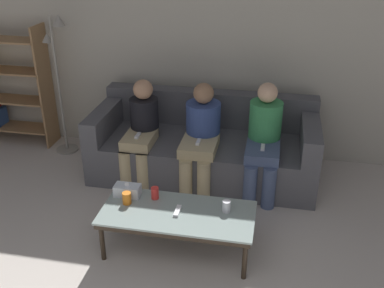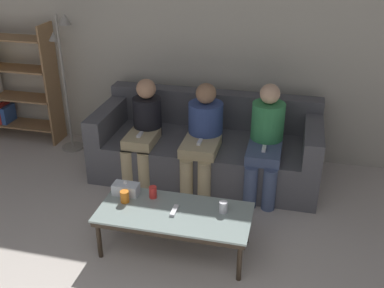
{
  "view_description": "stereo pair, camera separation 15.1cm",
  "coord_description": "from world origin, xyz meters",
  "px_view_note": "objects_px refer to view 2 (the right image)",
  "views": [
    {
      "loc": [
        0.71,
        -0.84,
        2.49
      ],
      "look_at": [
        0.0,
        2.74,
        0.68
      ],
      "focal_mm": 42.0,
      "sensor_mm": 36.0,
      "label": 1
    },
    {
      "loc": [
        0.85,
        -0.81,
        2.49
      ],
      "look_at": [
        0.0,
        2.74,
        0.68
      ],
      "focal_mm": 42.0,
      "sensor_mm": 36.0,
      "label": 2
    }
  ],
  "objects_px": {
    "bookshelf": "(7,85)",
    "seated_person_left_end": "(144,128)",
    "coffee_table": "(174,215)",
    "game_remote": "(174,210)",
    "couch": "(207,147)",
    "tissue_box": "(126,189)",
    "cup_near_left": "(125,197)",
    "standing_lamp": "(64,70)",
    "seated_person_mid_right": "(266,138)",
    "seated_person_mid_left": "(203,133)",
    "cup_near_right": "(153,192)",
    "cup_far_center": "(223,207)"
  },
  "relations": [
    {
      "from": "bookshelf",
      "to": "seated_person_left_end",
      "type": "xyz_separation_m",
      "value": [
        1.97,
        -0.57,
        -0.13
      ]
    },
    {
      "from": "coffee_table",
      "to": "game_remote",
      "type": "relative_size",
      "value": 8.33
    },
    {
      "from": "game_remote",
      "to": "couch",
      "type": "bearing_deg",
      "value": 90.38
    },
    {
      "from": "couch",
      "to": "tissue_box",
      "type": "relative_size",
      "value": 10.68
    },
    {
      "from": "cup_near_left",
      "to": "game_remote",
      "type": "bearing_deg",
      "value": -5.11
    },
    {
      "from": "tissue_box",
      "to": "standing_lamp",
      "type": "distance_m",
      "value": 1.95
    },
    {
      "from": "couch",
      "to": "seated_person_mid_right",
      "type": "relative_size",
      "value": 2.13
    },
    {
      "from": "tissue_box",
      "to": "standing_lamp",
      "type": "bearing_deg",
      "value": 131.57
    },
    {
      "from": "cup_near_left",
      "to": "seated_person_mid_left",
      "type": "distance_m",
      "value": 1.19
    },
    {
      "from": "cup_near_left",
      "to": "bookshelf",
      "type": "distance_m",
      "value": 2.74
    },
    {
      "from": "coffee_table",
      "to": "bookshelf",
      "type": "height_order",
      "value": "bookshelf"
    },
    {
      "from": "couch",
      "to": "coffee_table",
      "type": "relative_size",
      "value": 1.88
    },
    {
      "from": "coffee_table",
      "to": "bookshelf",
      "type": "bearing_deg",
      "value": 146.99
    },
    {
      "from": "cup_near_right",
      "to": "standing_lamp",
      "type": "distance_m",
      "value": 2.11
    },
    {
      "from": "cup_near_left",
      "to": "seated_person_left_end",
      "type": "xyz_separation_m",
      "value": [
        -0.2,
        1.09,
        0.13
      ]
    },
    {
      "from": "coffee_table",
      "to": "cup_far_center",
      "type": "relative_size",
      "value": 12.66
    },
    {
      "from": "standing_lamp",
      "to": "seated_person_mid_left",
      "type": "distance_m",
      "value": 1.8
    },
    {
      "from": "seated_person_mid_left",
      "to": "seated_person_mid_right",
      "type": "xyz_separation_m",
      "value": [
        0.63,
        -0.0,
        0.01
      ]
    },
    {
      "from": "tissue_box",
      "to": "seated_person_mid_right",
      "type": "height_order",
      "value": "seated_person_mid_right"
    },
    {
      "from": "cup_near_left",
      "to": "cup_far_center",
      "type": "xyz_separation_m",
      "value": [
        0.83,
        0.04,
        -0.0
      ]
    },
    {
      "from": "couch",
      "to": "cup_far_center",
      "type": "relative_size",
      "value": 23.83
    },
    {
      "from": "couch",
      "to": "bookshelf",
      "type": "height_order",
      "value": "bookshelf"
    },
    {
      "from": "cup_near_left",
      "to": "seated_person_mid_left",
      "type": "relative_size",
      "value": 0.1
    },
    {
      "from": "cup_far_center",
      "to": "seated_person_mid_right",
      "type": "distance_m",
      "value": 1.09
    },
    {
      "from": "cup_near_left",
      "to": "cup_near_right",
      "type": "distance_m",
      "value": 0.24
    },
    {
      "from": "cup_near_left",
      "to": "standing_lamp",
      "type": "bearing_deg",
      "value": 130.04
    },
    {
      "from": "cup_near_left",
      "to": "tissue_box",
      "type": "bearing_deg",
      "value": 105.96
    },
    {
      "from": "tissue_box",
      "to": "seated_person_mid_left",
      "type": "distance_m",
      "value": 1.09
    },
    {
      "from": "tissue_box",
      "to": "standing_lamp",
      "type": "relative_size",
      "value": 0.14
    },
    {
      "from": "couch",
      "to": "seated_person_left_end",
      "type": "height_order",
      "value": "seated_person_left_end"
    },
    {
      "from": "seated_person_left_end",
      "to": "seated_person_mid_right",
      "type": "bearing_deg",
      "value": 0.19
    },
    {
      "from": "standing_lamp",
      "to": "coffee_table",
      "type": "bearing_deg",
      "value": -42.21
    },
    {
      "from": "cup_near_right",
      "to": "tissue_box",
      "type": "xyz_separation_m",
      "value": [
        -0.24,
        -0.0,
        -0.0
      ]
    },
    {
      "from": "tissue_box",
      "to": "bookshelf",
      "type": "relative_size",
      "value": 0.15
    },
    {
      "from": "seated_person_left_end",
      "to": "seated_person_mid_left",
      "type": "xyz_separation_m",
      "value": [
        0.63,
        0.01,
        0.01
      ]
    },
    {
      "from": "couch",
      "to": "bookshelf",
      "type": "distance_m",
      "value": 2.65
    },
    {
      "from": "bookshelf",
      "to": "tissue_box",
      "type": "bearing_deg",
      "value": -35.77
    },
    {
      "from": "seated_person_mid_left",
      "to": "couch",
      "type": "bearing_deg",
      "value": 90.0
    },
    {
      "from": "cup_near_left",
      "to": "game_remote",
      "type": "xyz_separation_m",
      "value": [
        0.44,
        -0.04,
        -0.04
      ]
    },
    {
      "from": "seated_person_mid_left",
      "to": "cup_near_left",
      "type": "bearing_deg",
      "value": -111.49
    },
    {
      "from": "standing_lamp",
      "to": "cup_far_center",
      "type": "bearing_deg",
      "value": -35.03
    },
    {
      "from": "cup_near_right",
      "to": "standing_lamp",
      "type": "relative_size",
      "value": 0.06
    },
    {
      "from": "tissue_box",
      "to": "standing_lamp",
      "type": "xyz_separation_m",
      "value": [
        -1.24,
        1.4,
        0.56
      ]
    },
    {
      "from": "cup_near_left",
      "to": "seated_person_left_end",
      "type": "bearing_deg",
      "value": 100.3
    },
    {
      "from": "standing_lamp",
      "to": "seated_person_mid_right",
      "type": "height_order",
      "value": "standing_lamp"
    },
    {
      "from": "bookshelf",
      "to": "seated_person_mid_right",
      "type": "height_order",
      "value": "bookshelf"
    },
    {
      "from": "cup_near_right",
      "to": "seated_person_mid_left",
      "type": "height_order",
      "value": "seated_person_mid_left"
    },
    {
      "from": "game_remote",
      "to": "seated_person_mid_left",
      "type": "xyz_separation_m",
      "value": [
        -0.01,
        1.14,
        0.18
      ]
    },
    {
      "from": "coffee_table",
      "to": "tissue_box",
      "type": "bearing_deg",
      "value": 161.7
    },
    {
      "from": "couch",
      "to": "bookshelf",
      "type": "bearing_deg",
      "value": 172.57
    }
  ]
}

